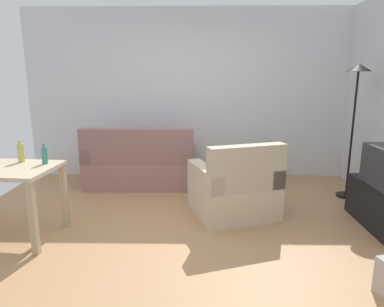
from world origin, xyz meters
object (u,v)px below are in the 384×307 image
Objects in this scene: potted_plant at (262,160)px; bottle_tall at (45,155)px; bottle_squat at (21,153)px; armchair at (235,190)px; torchiere_lamp at (356,94)px; couch at (141,166)px.

bottle_tall is (-2.63, -1.95, 0.52)m from potted_plant.
bottle_squat is 0.29m from bottle_tall.
bottle_squat reaches higher than armchair.
armchair is at bearing 13.22° from bottle_tall.
bottle_squat is at bearing -8.91° from armchair.
bottle_squat is (-3.96, -1.10, -0.55)m from torchiere_lamp.
armchair is at bearing 9.92° from bottle_squat.
torchiere_lamp is at bearing 171.11° from couch.
potted_plant is 2.71× the size of bottle_tall.
bottle_tall reaches higher than couch.
torchiere_lamp is at bearing -175.67° from armchair.
bottle_squat reaches higher than couch.
torchiere_lamp reaches higher than potted_plant.
bottle_tall reaches higher than potted_plant.
bottle_tall is at bearing -162.23° from torchiere_lamp.
torchiere_lamp is 3.18× the size of potted_plant.
torchiere_lamp is 8.59× the size of bottle_tall.
potted_plant is 2.43× the size of bottle_squat.
couch is at bearing -60.01° from armchair.
couch reaches higher than potted_plant.
couch is 6.92× the size of bottle_squat.
torchiere_lamp is (2.96, -0.46, 1.10)m from couch.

